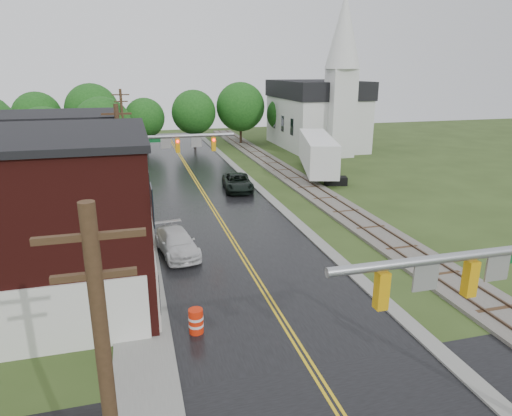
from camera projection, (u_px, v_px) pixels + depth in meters
name	position (u px, v px, depth m)	size (l,w,h in m)	color
main_road	(209.00, 202.00, 39.34)	(10.00, 90.00, 0.02)	black
curb_right	(254.00, 185.00, 45.32)	(0.80, 70.00, 0.12)	gray
sidewalk_left	(136.00, 227.00, 33.17)	(2.40, 50.00, 0.12)	gray
yellow_house	(62.00, 185.00, 31.95)	(8.00, 7.00, 6.40)	tan
darkred_building	(88.00, 172.00, 40.80)	(7.00, 6.00, 4.40)	#3F0F0C
church	(319.00, 107.00, 64.56)	(10.40, 18.40, 20.00)	silver
railroad	(298.00, 181.00, 46.44)	(3.20, 80.00, 0.30)	#59544C
traffic_signal_near	(490.00, 292.00, 12.94)	(7.34, 0.30, 7.20)	gray
traffic_signal_far	(168.00, 153.00, 34.25)	(7.34, 0.43, 7.20)	gray
utility_pole_b	(122.00, 173.00, 28.87)	(1.80, 0.28, 9.00)	#382616
utility_pole_c	(123.00, 130.00, 49.16)	(1.80, 0.28, 9.00)	#382616
tree_left_c	(47.00, 140.00, 43.67)	(6.00, 6.00, 7.65)	black
tree_left_e	(104.00, 127.00, 50.37)	(6.40, 6.40, 8.16)	black
suv_dark	(238.00, 182.00, 42.94)	(2.54, 5.51, 1.53)	black
pickup_white	(177.00, 243.00, 28.19)	(2.05, 5.05, 1.47)	silver
semi_trailer	(317.00, 152.00, 49.07)	(6.40, 13.53, 4.11)	black
construction_barrel	(196.00, 321.00, 19.74)	(0.63, 0.63, 1.13)	red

